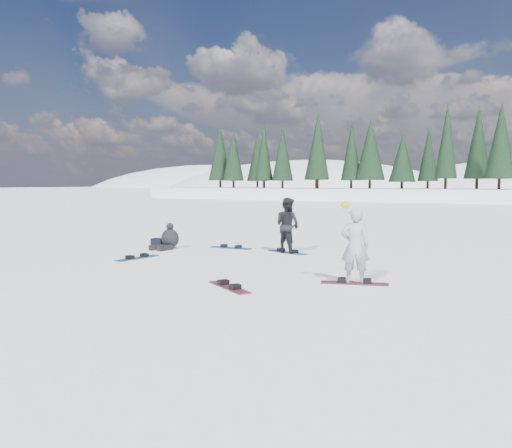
{
  "coord_description": "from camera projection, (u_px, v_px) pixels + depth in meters",
  "views": [
    {
      "loc": [
        5.49,
        -11.55,
        2.28
      ],
      "look_at": [
        -1.3,
        0.99,
        1.1
      ],
      "focal_mm": 35.0,
      "sensor_mm": 36.0,
      "label": 1
    }
  ],
  "objects": [
    {
      "name": "snowboard_loose_b",
      "position": [
        229.0,
        287.0,
        10.83
      ],
      "size": [
        1.43,
        1.02,
        0.03
      ],
      "primitive_type": "cube",
      "rotation": [
        0.0,
        0.0,
        -0.55
      ],
      "color": "maroon",
      "rests_on": "ground"
    },
    {
      "name": "snowboarder_woman",
      "position": [
        355.0,
        245.0,
        11.19
      ],
      "size": [
        0.74,
        0.61,
        1.88
      ],
      "rotation": [
        0.0,
        0.0,
        3.5
      ],
      "color": "#A6A7AC",
      "rests_on": "ground"
    },
    {
      "name": "snowboarder_man",
      "position": [
        287.0,
        225.0,
        16.18
      ],
      "size": [
        1.04,
        0.91,
        1.8
      ],
      "primitive_type": "imported",
      "rotation": [
        0.0,
        0.0,
        2.85
      ],
      "color": "black",
      "rests_on": "ground"
    },
    {
      "name": "seated_rider",
      "position": [
        169.0,
        239.0,
        17.24
      ],
      "size": [
        0.76,
        1.13,
        0.9
      ],
      "rotation": [
        0.0,
        0.0,
        -0.24
      ],
      "color": "black",
      "rests_on": "ground"
    },
    {
      "name": "snowboard_man",
      "position": [
        287.0,
        252.0,
        16.26
      ],
      "size": [
        1.52,
        0.7,
        0.03
      ],
      "primitive_type": "cube",
      "rotation": [
        0.0,
        0.0,
        -0.29
      ],
      "color": "#1C609C",
      "rests_on": "ground"
    },
    {
      "name": "snowboard_loose_c",
      "position": [
        231.0,
        248.0,
        17.36
      ],
      "size": [
        1.52,
        0.4,
        0.03
      ],
      "primitive_type": "cube",
      "rotation": [
        0.0,
        0.0,
        0.08
      ],
      "color": "navy",
      "rests_on": "ground"
    },
    {
      "name": "alpine_backdrop",
      "position": [
        472.0,
        227.0,
        185.38
      ],
      "size": [
        412.5,
        227.0,
        53.2
      ],
      "color": "white",
      "rests_on": "ground"
    },
    {
      "name": "snowboard_loose_a",
      "position": [
        137.0,
        258.0,
        15.02
      ],
      "size": [
        0.5,
        1.52,
        0.03
      ],
      "primitive_type": "cube",
      "rotation": [
        0.0,
        0.0,
        1.42
      ],
      "color": "navy",
      "rests_on": "ground"
    },
    {
      "name": "gear_bag",
      "position": [
        158.0,
        243.0,
        17.82
      ],
      "size": [
        0.46,
        0.32,
        0.3
      ],
      "primitive_type": "cube",
      "rotation": [
        0.0,
        0.0,
        0.04
      ],
      "color": "black",
      "rests_on": "ground"
    },
    {
      "name": "snowboard_woman",
      "position": [
        354.0,
        283.0,
        11.26
      ],
      "size": [
        1.52,
        0.71,
        0.03
      ],
      "primitive_type": "cube",
      "rotation": [
        0.0,
        0.0,
        0.3
      ],
      "color": "maroon",
      "rests_on": "ground"
    },
    {
      "name": "ground",
      "position": [
        282.0,
        271.0,
        12.91
      ],
      "size": [
        420.0,
        420.0,
        0.0
      ],
      "primitive_type": "plane",
      "color": "white",
      "rests_on": "ground"
    }
  ]
}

